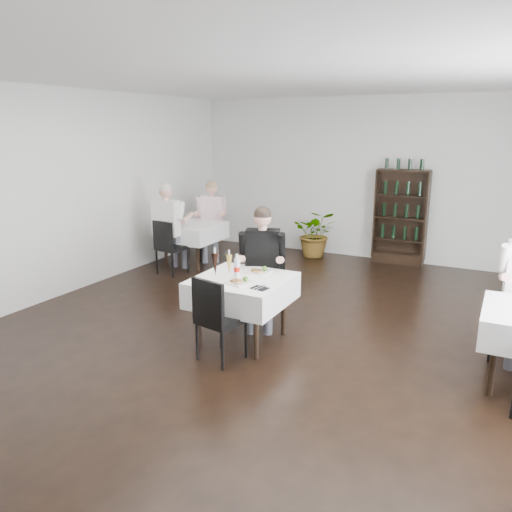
% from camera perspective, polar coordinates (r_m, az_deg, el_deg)
% --- Properties ---
extents(room_shell, '(9.00, 9.00, 9.00)m').
position_cam_1_polar(room_shell, '(5.41, 1.16, 4.50)').
color(room_shell, black).
rests_on(room_shell, ground).
extents(wine_shelf, '(0.90, 0.28, 1.75)m').
position_cam_1_polar(wine_shelf, '(9.40, 16.18, 4.18)').
color(wine_shelf, black).
rests_on(wine_shelf, ground).
extents(main_table, '(1.03, 1.03, 0.77)m').
position_cam_1_polar(main_table, '(5.76, -1.58, -3.91)').
color(main_table, black).
rests_on(main_table, ground).
extents(left_table, '(0.98, 0.98, 0.77)m').
position_cam_1_polar(left_table, '(9.04, -7.33, 2.78)').
color(left_table, black).
rests_on(left_table, ground).
extents(potted_tree, '(0.99, 0.91, 0.91)m').
position_cam_1_polar(potted_tree, '(9.68, 6.86, 2.58)').
color(potted_tree, '#1E581E').
rests_on(potted_tree, ground).
extents(main_chair_far, '(0.62, 0.62, 1.03)m').
position_cam_1_polar(main_chair_far, '(6.51, 1.28, -2.02)').
color(main_chair_far, black).
rests_on(main_chair_far, ground).
extents(main_chair_near, '(0.51, 0.51, 0.94)m').
position_cam_1_polar(main_chair_near, '(5.28, -4.59, -6.69)').
color(main_chair_near, black).
rests_on(main_chair_near, ground).
extents(left_chair_far, '(0.64, 0.65, 1.15)m').
position_cam_1_polar(left_chair_far, '(9.59, -5.94, 3.71)').
color(left_chair_far, black).
rests_on(left_chair_far, ground).
extents(left_chair_near, '(0.49, 0.49, 0.94)m').
position_cam_1_polar(left_chair_near, '(8.52, -9.99, 1.38)').
color(left_chair_near, black).
rests_on(left_chair_near, ground).
extents(diner_main, '(0.66, 0.70, 1.51)m').
position_cam_1_polar(diner_main, '(6.15, 0.67, -0.24)').
color(diner_main, '#43434B').
rests_on(diner_main, ground).
extents(diner_left_far, '(0.67, 0.70, 1.48)m').
position_cam_1_polar(diner_left_far, '(9.37, -5.11, 4.76)').
color(diner_left_far, '#43434B').
rests_on(diner_left_far, ground).
extents(diner_left_near, '(0.62, 0.63, 1.56)m').
position_cam_1_polar(diner_left_near, '(8.60, -9.89, 4.01)').
color(diner_left_near, '#43434B').
rests_on(diner_left_near, ground).
extents(plate_far, '(0.25, 0.25, 0.08)m').
position_cam_1_polar(plate_far, '(5.89, 0.37, -1.77)').
color(plate_far, white).
rests_on(plate_far, main_table).
extents(plate_near, '(0.31, 0.31, 0.08)m').
position_cam_1_polar(plate_near, '(5.50, -1.89, -2.97)').
color(plate_near, white).
rests_on(plate_near, main_table).
extents(pilsner_dark, '(0.08, 0.08, 0.34)m').
position_cam_1_polar(pilsner_dark, '(5.76, -4.70, -0.94)').
color(pilsner_dark, black).
rests_on(pilsner_dark, main_table).
extents(pilsner_lager, '(0.07, 0.07, 0.30)m').
position_cam_1_polar(pilsner_lager, '(5.80, -3.09, -0.98)').
color(pilsner_lager, gold).
rests_on(pilsner_lager, main_table).
extents(coke_bottle, '(0.07, 0.07, 0.28)m').
position_cam_1_polar(coke_bottle, '(5.70, -2.19, -1.36)').
color(coke_bottle, silver).
rests_on(coke_bottle, main_table).
extents(napkin_cutlery, '(0.19, 0.19, 0.02)m').
position_cam_1_polar(napkin_cutlery, '(5.33, 0.44, -3.67)').
color(napkin_cutlery, black).
rests_on(napkin_cutlery, main_table).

